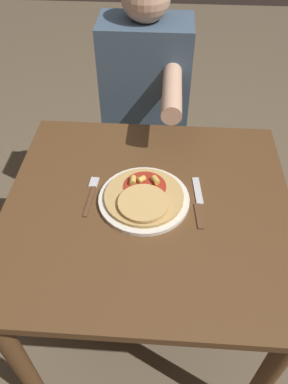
% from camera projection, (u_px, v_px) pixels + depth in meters
% --- Properties ---
extents(ground_plane, '(8.00, 8.00, 0.00)m').
position_uv_depth(ground_plane, '(147.00, 317.00, 1.73)').
color(ground_plane, brown).
extents(dining_table, '(0.91, 0.85, 0.77)m').
position_uv_depth(dining_table, '(148.00, 232.00, 1.27)').
color(dining_table, brown).
rests_on(dining_table, ground_plane).
extents(plate, '(0.29, 0.29, 0.01)m').
position_uv_depth(plate, '(144.00, 199.00, 1.18)').
color(plate, silver).
rests_on(plate, dining_table).
extents(pizza, '(0.25, 0.25, 0.04)m').
position_uv_depth(pizza, '(144.00, 197.00, 1.17)').
color(pizza, tan).
rests_on(pizza, plate).
extents(fork, '(0.03, 0.18, 0.00)m').
position_uv_depth(fork, '(91.00, 193.00, 1.21)').
color(fork, brown).
rests_on(fork, dining_table).
extents(knife, '(0.03, 0.22, 0.00)m').
position_uv_depth(knife, '(198.00, 203.00, 1.18)').
color(knife, brown).
rests_on(knife, dining_table).
extents(person_diner, '(0.37, 0.52, 1.26)m').
position_uv_depth(person_diner, '(146.00, 102.00, 1.65)').
color(person_diner, '#2D2D38').
rests_on(person_diner, ground_plane).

